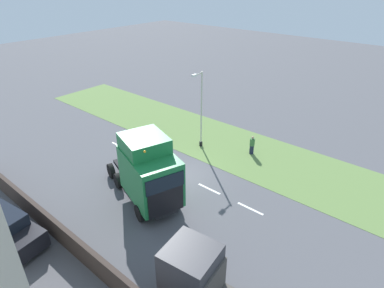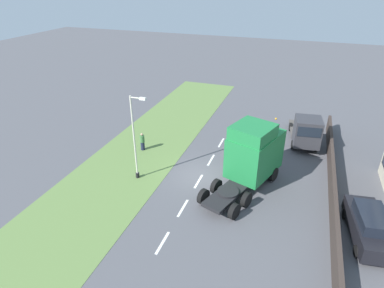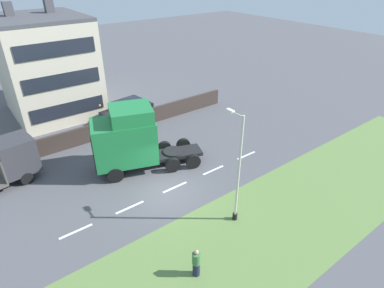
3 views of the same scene
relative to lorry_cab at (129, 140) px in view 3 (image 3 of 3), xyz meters
The scene contains 10 objects.
ground_plane 4.25m from the lorry_cab, behind, with size 120.00×120.00×0.00m, color #515156.
grass_verge 9.82m from the lorry_cab, behind, with size 7.00×44.00×0.01m.
lane_markings 4.39m from the lorry_cab, 161.30° to the right, with size 0.16×14.60×0.00m.
boundary_wall 5.72m from the lorry_cab, ahead, with size 0.25×24.00×1.40m.
building_block 13.39m from the lorry_cab, ahead, with size 8.56×7.14×9.73m.
lorry_cab is the anchor object (origin of this frame).
flatbed_truck 7.62m from the lorry_cab, 63.13° to the left, with size 2.85×6.40×2.88m.
parked_car 8.09m from the lorry_cab, 25.37° to the right, with size 2.37×4.86×1.90m.
lamp_post 8.17m from the lorry_cab, 164.17° to the right, with size 1.25×0.27×6.36m.
pedestrian 9.81m from the lorry_cab, 169.80° to the left, with size 0.39×0.39×1.56m.
Camera 3 is at (-13.73, 8.28, 12.54)m, focal length 30.00 mm.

